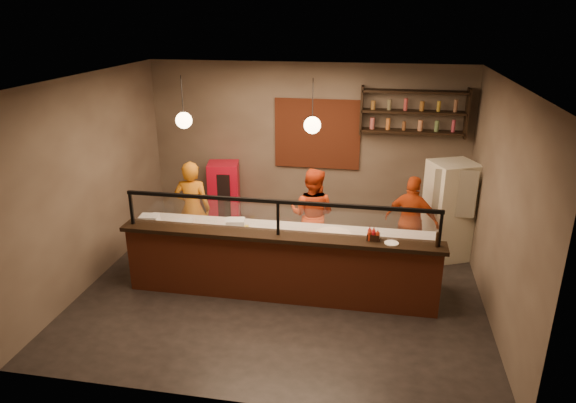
% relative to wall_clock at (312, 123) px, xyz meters
% --- Properties ---
extents(floor, '(6.00, 6.00, 0.00)m').
position_rel_wall_clock_xyz_m(floor, '(-0.10, -2.46, -2.10)').
color(floor, black).
rests_on(floor, ground).
extents(ceiling, '(6.00, 6.00, 0.00)m').
position_rel_wall_clock_xyz_m(ceiling, '(-0.10, -2.46, 1.10)').
color(ceiling, '#382F2B').
rests_on(ceiling, wall_back).
extents(wall_back, '(6.00, 0.00, 6.00)m').
position_rel_wall_clock_xyz_m(wall_back, '(-0.10, 0.04, -0.50)').
color(wall_back, '#786958').
rests_on(wall_back, floor).
extents(wall_left, '(0.00, 5.00, 5.00)m').
position_rel_wall_clock_xyz_m(wall_left, '(-3.10, -2.46, -0.50)').
color(wall_left, '#786958').
rests_on(wall_left, floor).
extents(wall_right, '(0.00, 5.00, 5.00)m').
position_rel_wall_clock_xyz_m(wall_right, '(2.90, -2.46, -0.50)').
color(wall_right, '#786958').
rests_on(wall_right, floor).
extents(wall_front, '(6.00, 0.00, 6.00)m').
position_rel_wall_clock_xyz_m(wall_front, '(-0.10, -4.96, -0.50)').
color(wall_front, '#786958').
rests_on(wall_front, floor).
extents(brick_patch, '(1.60, 0.04, 1.30)m').
position_rel_wall_clock_xyz_m(brick_patch, '(0.10, 0.01, -0.20)').
color(brick_patch, brown).
rests_on(brick_patch, wall_back).
extents(service_counter, '(4.60, 0.25, 1.00)m').
position_rel_wall_clock_xyz_m(service_counter, '(-0.10, -2.76, -1.60)').
color(service_counter, brown).
rests_on(service_counter, floor).
extents(counter_ledge, '(4.70, 0.37, 0.06)m').
position_rel_wall_clock_xyz_m(counter_ledge, '(-0.10, -2.76, -1.07)').
color(counter_ledge, black).
rests_on(counter_ledge, service_counter).
extents(worktop_cabinet, '(4.60, 0.75, 0.85)m').
position_rel_wall_clock_xyz_m(worktop_cabinet, '(-0.10, -2.26, -1.68)').
color(worktop_cabinet, gray).
rests_on(worktop_cabinet, floor).
extents(worktop, '(4.60, 0.75, 0.05)m').
position_rel_wall_clock_xyz_m(worktop, '(-0.10, -2.26, -1.23)').
color(worktop, silver).
rests_on(worktop, worktop_cabinet).
extents(sneeze_guard, '(4.50, 0.05, 0.52)m').
position_rel_wall_clock_xyz_m(sneeze_guard, '(-0.10, -2.76, -0.73)').
color(sneeze_guard, white).
rests_on(sneeze_guard, counter_ledge).
extents(wall_shelving, '(1.84, 0.28, 0.85)m').
position_rel_wall_clock_xyz_m(wall_shelving, '(1.80, -0.14, 0.30)').
color(wall_shelving, black).
rests_on(wall_shelving, wall_back).
extents(wall_clock, '(0.30, 0.04, 0.30)m').
position_rel_wall_clock_xyz_m(wall_clock, '(0.00, 0.00, 0.00)').
color(wall_clock, black).
rests_on(wall_clock, wall_back).
extents(pendant_left, '(0.24, 0.24, 0.77)m').
position_rel_wall_clock_xyz_m(pendant_left, '(-1.60, -2.26, 0.45)').
color(pendant_left, black).
rests_on(pendant_left, ceiling).
extents(pendant_right, '(0.24, 0.24, 0.77)m').
position_rel_wall_clock_xyz_m(pendant_right, '(0.30, -2.26, 0.45)').
color(pendant_right, black).
rests_on(pendant_right, ceiling).
extents(cook_left, '(0.66, 0.47, 1.70)m').
position_rel_wall_clock_xyz_m(cook_left, '(-1.86, -1.51, -1.25)').
color(cook_left, '#C66F12').
rests_on(cook_left, floor).
extents(cook_mid, '(0.89, 0.75, 1.63)m').
position_rel_wall_clock_xyz_m(cook_mid, '(0.20, -1.31, -1.29)').
color(cook_mid, red).
rests_on(cook_mid, floor).
extents(cook_right, '(0.99, 0.68, 1.55)m').
position_rel_wall_clock_xyz_m(cook_right, '(1.85, -1.24, -1.32)').
color(cook_right, '#C74312').
rests_on(cook_right, floor).
extents(fridge, '(0.92, 0.90, 1.71)m').
position_rel_wall_clock_xyz_m(fridge, '(2.50, -0.82, -1.25)').
color(fridge, '#EBE8C7').
rests_on(fridge, floor).
extents(red_cooler, '(0.67, 0.63, 1.34)m').
position_rel_wall_clock_xyz_m(red_cooler, '(-1.66, -0.31, -1.43)').
color(red_cooler, '#B40C22').
rests_on(red_cooler, floor).
extents(pizza_dough, '(0.63, 0.63, 0.01)m').
position_rel_wall_clock_xyz_m(pizza_dough, '(0.65, -2.27, -1.19)').
color(pizza_dough, white).
rests_on(pizza_dough, worktop).
extents(prep_tub_a, '(0.31, 0.26, 0.14)m').
position_rel_wall_clock_xyz_m(prep_tub_a, '(-2.25, -2.36, -1.13)').
color(prep_tub_a, white).
rests_on(prep_tub_a, worktop).
extents(prep_tub_b, '(0.32, 0.27, 0.14)m').
position_rel_wall_clock_xyz_m(prep_tub_b, '(-0.87, -2.28, -1.13)').
color(prep_tub_b, white).
rests_on(prep_tub_b, worktop).
extents(prep_tub_c, '(0.34, 0.29, 0.15)m').
position_rel_wall_clock_xyz_m(prep_tub_c, '(-1.63, -2.48, -1.13)').
color(prep_tub_c, silver).
rests_on(prep_tub_c, worktop).
extents(rolling_pin, '(0.32, 0.21, 0.06)m').
position_rel_wall_clock_xyz_m(rolling_pin, '(-0.82, -2.34, -1.17)').
color(rolling_pin, gold).
rests_on(rolling_pin, worktop).
extents(condiment_caddy, '(0.18, 0.15, 0.09)m').
position_rel_wall_clock_xyz_m(condiment_caddy, '(1.24, -2.70, -0.99)').
color(condiment_caddy, black).
rests_on(condiment_caddy, counter_ledge).
extents(pepper_mill, '(0.05, 0.05, 0.21)m').
position_rel_wall_clock_xyz_m(pepper_mill, '(2.09, -2.78, -0.93)').
color(pepper_mill, black).
rests_on(pepper_mill, counter_ledge).
extents(small_plate, '(0.21, 0.21, 0.01)m').
position_rel_wall_clock_xyz_m(small_plate, '(1.49, -2.78, -1.03)').
color(small_plate, white).
rests_on(small_plate, counter_ledge).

